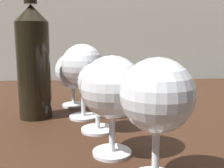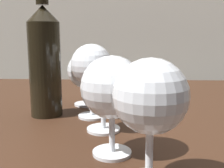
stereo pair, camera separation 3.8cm
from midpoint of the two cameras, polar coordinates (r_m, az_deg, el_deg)
name	(u,v)px [view 2 (the right image)]	position (r m, az deg, el deg)	size (l,w,h in m)	color
dining_table	(142,148)	(0.68, 8.03, -13.25)	(1.29, 0.89, 0.75)	#382114
wine_glass_rose	(151,99)	(0.31, 11.69, -3.14)	(0.09, 0.09, 0.15)	white
wine_glass_chardonnay	(112,88)	(0.39, 2.85, -0.95)	(0.09, 0.09, 0.15)	white
wine_glass_amber	(103,85)	(0.49, 0.39, -0.15)	(0.07, 0.07, 0.13)	white
wine_glass_merlot	(92,66)	(0.57, -2.36, 3.76)	(0.09, 0.09, 0.16)	white
wine_glass_white	(85,71)	(0.67, -4.07, 2.72)	(0.09, 0.09, 0.13)	white
wine_bottle	(45,57)	(0.59, -12.21, 5.47)	(0.07, 0.07, 0.33)	black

